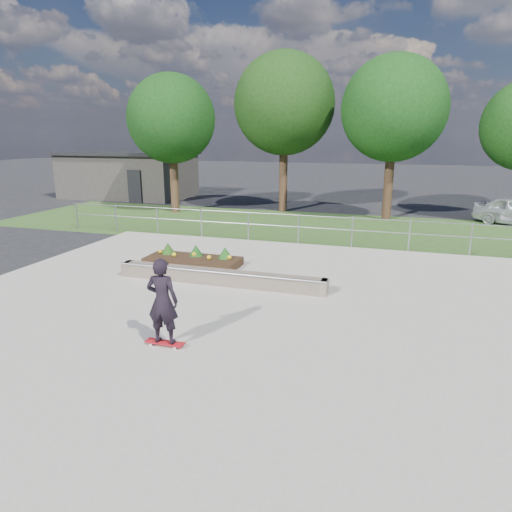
{
  "coord_description": "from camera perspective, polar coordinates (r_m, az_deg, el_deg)",
  "views": [
    {
      "loc": [
        3.54,
        -9.14,
        4.07
      ],
      "look_at": [
        0.2,
        1.5,
        1.1
      ],
      "focal_mm": 32.0,
      "sensor_mm": 36.0,
      "label": 1
    }
  ],
  "objects": [
    {
      "name": "tree_mid_left",
      "position": [
        24.93,
        3.57,
        18.42
      ],
      "size": [
        5.25,
        5.25,
        8.25
      ],
      "color": "#331E14",
      "rests_on": "ground"
    },
    {
      "name": "tree_mid_right",
      "position": [
        23.17,
        16.85,
        17.18
      ],
      "size": [
        4.9,
        4.9,
        7.7
      ],
      "color": "black",
      "rests_on": "ground"
    },
    {
      "name": "grind_ledge",
      "position": [
        12.65,
        -4.61,
        -2.65
      ],
      "size": [
        6.0,
        0.44,
        0.43
      ],
      "color": "brown",
      "rests_on": "concrete_slab"
    },
    {
      "name": "building",
      "position": [
        32.41,
        -15.62,
        9.84
      ],
      "size": [
        8.4,
        5.4,
        3.0
      ],
      "color": "#2F2C29",
      "rests_on": "ground"
    },
    {
      "name": "planter_bed",
      "position": [
        14.62,
        -7.82,
        -0.4
      ],
      "size": [
        3.0,
        1.2,
        0.61
      ],
      "color": "black",
      "rests_on": "concrete_slab"
    },
    {
      "name": "tree_far_left",
      "position": [
        24.98,
        -10.52,
        16.47
      ],
      "size": [
        4.55,
        4.55,
        7.15
      ],
      "color": "#372216",
      "rests_on": "ground"
    },
    {
      "name": "skateboarder",
      "position": [
        8.94,
        -11.61,
        -5.6
      ],
      "size": [
        0.8,
        0.46,
        1.78
      ],
      "color": "silver",
      "rests_on": "concrete_slab"
    },
    {
      "name": "fence",
      "position": [
        17.33,
        5.34,
        3.87
      ],
      "size": [
        20.06,
        0.06,
        1.2
      ],
      "color": "gray",
      "rests_on": "ground"
    },
    {
      "name": "grass_verge",
      "position": [
        20.85,
        7.34,
        3.56
      ],
      "size": [
        30.0,
        8.0,
        0.02
      ],
      "primitive_type": "cube",
      "color": "#2C4B1E",
      "rests_on": "ground"
    },
    {
      "name": "concrete_slab",
      "position": [
        10.6,
        -3.49,
        -7.52
      ],
      "size": [
        15.0,
        15.0,
        0.06
      ],
      "primitive_type": "cube",
      "color": "#9E978C",
      "rests_on": "ground"
    },
    {
      "name": "ground",
      "position": [
        10.61,
        -3.49,
        -7.67
      ],
      "size": [
        120.0,
        120.0,
        0.0
      ],
      "primitive_type": "plane",
      "color": "black",
      "rests_on": "ground"
    }
  ]
}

